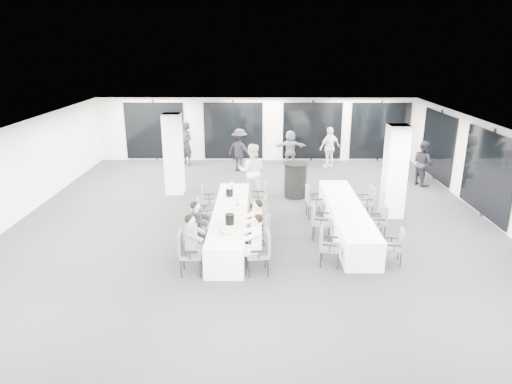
% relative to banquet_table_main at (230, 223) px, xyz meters
% --- Properties ---
extents(room, '(14.04, 16.04, 2.84)m').
position_rel_banquet_table_main_xyz_m(room, '(1.51, 1.71, 1.01)').
color(room, '#232328').
rests_on(room, ground).
extents(column_left, '(0.60, 0.60, 2.80)m').
position_rel_banquet_table_main_xyz_m(column_left, '(-2.18, 3.80, 1.02)').
color(column_left, white).
rests_on(column_left, floor).
extents(column_right, '(0.60, 0.60, 2.80)m').
position_rel_banquet_table_main_xyz_m(column_right, '(4.82, 1.60, 1.02)').
color(column_right, white).
rests_on(column_right, floor).
extents(banquet_table_main, '(0.90, 5.00, 0.75)m').
position_rel_banquet_table_main_xyz_m(banquet_table_main, '(0.00, 0.00, 0.00)').
color(banquet_table_main, silver).
rests_on(banquet_table_main, floor).
extents(banquet_table_side, '(0.90, 5.00, 0.75)m').
position_rel_banquet_table_main_xyz_m(banquet_table_side, '(3.21, 0.38, 0.00)').
color(banquet_table_side, silver).
rests_on(banquet_table_side, floor).
extents(cocktail_table, '(0.86, 0.86, 1.19)m').
position_rel_banquet_table_main_xyz_m(cocktail_table, '(2.01, 3.41, 0.23)').
color(cocktail_table, black).
rests_on(cocktail_table, floor).
extents(chair_main_left_near, '(0.53, 0.59, 1.02)m').
position_rel_banquet_table_main_xyz_m(chair_main_left_near, '(-0.84, -2.15, 0.20)').
color(chair_main_left_near, '#515358').
rests_on(chair_main_left_near, floor).
extents(chair_main_left_second, '(0.50, 0.54, 0.90)m').
position_rel_banquet_table_main_xyz_m(chair_main_left_second, '(-0.83, -1.25, 0.14)').
color(chair_main_left_second, '#515358').
rests_on(chair_main_left_second, floor).
extents(chair_main_left_mid, '(0.53, 0.57, 0.91)m').
position_rel_banquet_table_main_xyz_m(chair_main_left_mid, '(-0.83, -0.45, 0.14)').
color(chair_main_left_mid, '#515358').
rests_on(chair_main_left_mid, floor).
extents(chair_main_left_fourth, '(0.52, 0.55, 0.86)m').
position_rel_banquet_table_main_xyz_m(chair_main_left_fourth, '(-0.82, 0.68, 0.11)').
color(chair_main_left_fourth, '#515358').
rests_on(chair_main_left_fourth, floor).
extents(chair_main_left_far, '(0.50, 0.54, 0.88)m').
position_rel_banquet_table_main_xyz_m(chair_main_left_far, '(-0.83, 1.68, 0.13)').
color(chair_main_left_far, '#515358').
rests_on(chair_main_left_far, floor).
extents(chair_main_right_near, '(0.57, 0.62, 1.02)m').
position_rel_banquet_table_main_xyz_m(chair_main_right_near, '(0.84, -2.09, 0.21)').
color(chair_main_right_near, '#515358').
rests_on(chair_main_right_near, floor).
extents(chair_main_right_second, '(0.62, 0.65, 1.02)m').
position_rel_banquet_table_main_xyz_m(chair_main_right_second, '(0.84, -1.14, 0.21)').
color(chair_main_right_second, '#515358').
rests_on(chair_main_right_second, floor).
extents(chair_main_right_mid, '(0.55, 0.58, 0.91)m').
position_rel_banquet_table_main_xyz_m(chair_main_right_mid, '(0.83, -0.23, 0.15)').
color(chair_main_right_mid, '#515358').
rests_on(chair_main_right_mid, floor).
extents(chair_main_right_fourth, '(0.57, 0.60, 0.95)m').
position_rel_banquet_table_main_xyz_m(chair_main_right_fourth, '(0.83, 0.60, 0.17)').
color(chair_main_right_fourth, '#515358').
rests_on(chair_main_right_fourth, floor).
extents(chair_main_right_far, '(0.55, 0.60, 1.04)m').
position_rel_banquet_table_main_xyz_m(chair_main_right_far, '(0.84, 1.62, 0.22)').
color(chair_main_right_far, '#515358').
rests_on(chair_main_right_far, floor).
extents(chair_side_left_near, '(0.56, 0.59, 0.94)m').
position_rel_banquet_table_main_xyz_m(chair_side_left_near, '(2.38, -1.67, 0.16)').
color(chair_side_left_near, '#515358').
rests_on(chair_side_left_near, floor).
extents(chair_side_left_mid, '(0.59, 0.63, 0.99)m').
position_rel_banquet_table_main_xyz_m(chair_side_left_mid, '(2.38, -0.12, 0.19)').
color(chair_side_left_mid, '#515358').
rests_on(chair_side_left_mid, floor).
extents(chair_side_left_far, '(0.53, 0.58, 0.98)m').
position_rel_banquet_table_main_xyz_m(chair_side_left_far, '(2.38, 1.49, 0.18)').
color(chair_side_left_far, '#515358').
rests_on(chair_side_left_far, floor).
extents(chair_side_right_near, '(0.49, 0.53, 0.86)m').
position_rel_banquet_table_main_xyz_m(chair_side_right_near, '(4.04, -1.60, 0.12)').
color(chair_side_right_near, '#515358').
rests_on(chair_side_right_near, floor).
extents(chair_side_right_mid, '(0.46, 0.52, 0.90)m').
position_rel_banquet_table_main_xyz_m(chair_side_right_mid, '(4.04, -0.01, 0.14)').
color(chair_side_right_mid, '#515358').
rests_on(chair_side_right_mid, floor).
extents(chair_side_right_far, '(0.53, 0.58, 0.96)m').
position_rel_banquet_table_main_xyz_m(chair_side_right_far, '(4.05, 1.53, 0.17)').
color(chair_side_right_far, '#515358').
rests_on(chair_side_right_far, floor).
extents(seated_guest_a, '(0.50, 0.38, 1.44)m').
position_rel_banquet_table_main_xyz_m(seated_guest_a, '(-0.67, -2.14, 0.44)').
color(seated_guest_a, slate).
rests_on(seated_guest_a, floor).
extents(seated_guest_b, '(0.50, 0.38, 1.44)m').
position_rel_banquet_table_main_xyz_m(seated_guest_b, '(-0.67, -1.26, 0.44)').
color(seated_guest_b, black).
rests_on(seated_guest_b, floor).
extents(seated_guest_c, '(0.50, 0.38, 1.44)m').
position_rel_banquet_table_main_xyz_m(seated_guest_c, '(0.67, -2.10, 0.44)').
color(seated_guest_c, white).
rests_on(seated_guest_c, floor).
extents(seated_guest_d, '(0.50, 0.38, 1.44)m').
position_rel_banquet_table_main_xyz_m(seated_guest_d, '(0.67, -1.12, 0.44)').
color(seated_guest_d, white).
rests_on(seated_guest_d, floor).
extents(standing_guest_b, '(1.05, 0.68, 2.11)m').
position_rel_banquet_table_main_xyz_m(standing_guest_b, '(0.53, 3.36, 0.68)').
color(standing_guest_b, white).
rests_on(standing_guest_b, floor).
extents(standing_guest_c, '(1.44, 1.22, 1.98)m').
position_rel_banquet_table_main_xyz_m(standing_guest_c, '(-0.03, 6.79, 0.62)').
color(standing_guest_c, black).
rests_on(standing_guest_c, floor).
extents(standing_guest_d, '(1.32, 1.15, 1.96)m').
position_rel_banquet_table_main_xyz_m(standing_guest_d, '(3.75, 7.39, 0.60)').
color(standing_guest_d, white).
rests_on(standing_guest_d, floor).
extents(standing_guest_e, '(0.67, 1.00, 1.97)m').
position_rel_banquet_table_main_xyz_m(standing_guest_e, '(6.04, 5.95, 0.61)').
color(standing_guest_e, slate).
rests_on(standing_guest_e, floor).
extents(standing_guest_f, '(1.61, 0.69, 1.72)m').
position_rel_banquet_table_main_xyz_m(standing_guest_f, '(2.12, 7.80, 0.49)').
color(standing_guest_f, slate).
rests_on(standing_guest_f, floor).
extents(standing_guest_g, '(0.99, 0.97, 2.11)m').
position_rel_banquet_table_main_xyz_m(standing_guest_g, '(-2.37, 7.75, 0.68)').
color(standing_guest_g, black).
rests_on(standing_guest_g, floor).
extents(standing_guest_h, '(0.84, 1.05, 1.89)m').
position_rel_banquet_table_main_xyz_m(standing_guest_h, '(6.82, 4.86, 0.57)').
color(standing_guest_h, black).
rests_on(standing_guest_h, floor).
extents(ice_bucket_near, '(0.23, 0.23, 0.26)m').
position_rel_banquet_table_main_xyz_m(ice_bucket_near, '(0.05, -0.98, 0.50)').
color(ice_bucket_near, black).
rests_on(ice_bucket_near, banquet_table_main).
extents(ice_bucket_far, '(0.22, 0.22, 0.24)m').
position_rel_banquet_table_main_xyz_m(ice_bucket_far, '(-0.09, 1.22, 0.50)').
color(ice_bucket_far, black).
rests_on(ice_bucket_far, banquet_table_main).
extents(water_bottle_a, '(0.07, 0.07, 0.22)m').
position_rel_banquet_table_main_xyz_m(water_bottle_a, '(-0.07, -1.77, 0.48)').
color(water_bottle_a, silver).
rests_on(water_bottle_a, banquet_table_main).
extents(water_bottle_b, '(0.07, 0.07, 0.24)m').
position_rel_banquet_table_main_xyz_m(water_bottle_b, '(0.18, 0.20, 0.49)').
color(water_bottle_b, silver).
rests_on(water_bottle_b, banquet_table_main).
extents(water_bottle_c, '(0.07, 0.07, 0.23)m').
position_rel_banquet_table_main_xyz_m(water_bottle_c, '(-0.06, 1.91, 0.49)').
color(water_bottle_c, silver).
rests_on(water_bottle_c, banquet_table_main).
extents(plate_a, '(0.22, 0.22, 0.03)m').
position_rel_banquet_table_main_xyz_m(plate_a, '(-0.12, -1.39, 0.39)').
color(plate_a, white).
rests_on(plate_a, banquet_table_main).
extents(plate_b, '(0.20, 0.20, 0.03)m').
position_rel_banquet_table_main_xyz_m(plate_b, '(0.08, -1.68, 0.39)').
color(plate_b, white).
rests_on(plate_b, banquet_table_main).
extents(plate_c, '(0.18, 0.18, 0.03)m').
position_rel_banquet_table_main_xyz_m(plate_c, '(0.13, -0.44, 0.39)').
color(plate_c, white).
rests_on(plate_c, banquet_table_main).
extents(wine_glass, '(0.08, 0.08, 0.21)m').
position_rel_banquet_table_main_xyz_m(wine_glass, '(0.27, -1.89, 0.53)').
color(wine_glass, silver).
rests_on(wine_glass, banquet_table_main).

